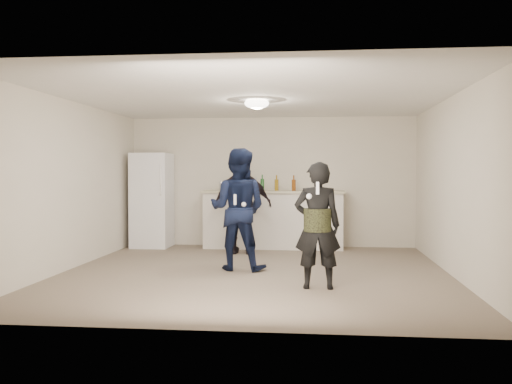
# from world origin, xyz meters

# --- Properties ---
(floor) EXTENTS (6.00, 6.00, 0.00)m
(floor) POSITION_xyz_m (0.00, 0.00, 0.00)
(floor) COLOR #6B5B4C
(floor) RESTS_ON ground
(ceiling) EXTENTS (6.00, 6.00, 0.00)m
(ceiling) POSITION_xyz_m (0.00, 0.00, 2.50)
(ceiling) COLOR silver
(ceiling) RESTS_ON wall_back
(wall_back) EXTENTS (6.00, 0.00, 6.00)m
(wall_back) POSITION_xyz_m (0.00, 3.00, 1.25)
(wall_back) COLOR beige
(wall_back) RESTS_ON floor
(wall_front) EXTENTS (6.00, 0.00, 6.00)m
(wall_front) POSITION_xyz_m (0.00, -3.00, 1.25)
(wall_front) COLOR beige
(wall_front) RESTS_ON floor
(wall_left) EXTENTS (0.00, 6.00, 6.00)m
(wall_left) POSITION_xyz_m (-2.75, 0.00, 1.25)
(wall_left) COLOR beige
(wall_left) RESTS_ON floor
(wall_right) EXTENTS (0.00, 6.00, 6.00)m
(wall_right) POSITION_xyz_m (2.75, 0.00, 1.25)
(wall_right) COLOR beige
(wall_right) RESTS_ON floor
(counter) EXTENTS (2.60, 0.56, 1.05)m
(counter) POSITION_xyz_m (0.06, 2.67, 0.53)
(counter) COLOR silver
(counter) RESTS_ON floor
(counter_top) EXTENTS (2.68, 0.64, 0.04)m
(counter_top) POSITION_xyz_m (0.06, 2.67, 1.07)
(counter_top) COLOR beige
(counter_top) RESTS_ON counter
(fridge) EXTENTS (0.70, 0.70, 1.80)m
(fridge) POSITION_xyz_m (-2.27, 2.60, 0.90)
(fridge) COLOR white
(fridge) RESTS_ON floor
(fridge_handle) EXTENTS (0.02, 0.02, 0.60)m
(fridge_handle) POSITION_xyz_m (-1.99, 2.23, 1.30)
(fridge_handle) COLOR white
(fridge_handle) RESTS_ON fridge
(ceiling_dome) EXTENTS (0.36, 0.36, 0.16)m
(ceiling_dome) POSITION_xyz_m (0.00, 0.30, 2.45)
(ceiling_dome) COLOR white
(ceiling_dome) RESTS_ON ceiling
(shaker) EXTENTS (0.08, 0.08, 0.17)m
(shaker) POSITION_xyz_m (-0.95, 2.77, 1.18)
(shaker) COLOR #B1B1B5
(shaker) RESTS_ON counter_top
(man) EXTENTS (0.96, 0.80, 1.79)m
(man) POSITION_xyz_m (-0.27, 0.24, 0.89)
(man) COLOR #0F1C42
(man) RESTS_ON floor
(woman) EXTENTS (0.59, 0.41, 1.56)m
(woman) POSITION_xyz_m (0.89, -1.00, 0.78)
(woman) COLOR black
(woman) RESTS_ON floor
(camo_shorts) EXTENTS (0.34, 0.34, 0.28)m
(camo_shorts) POSITION_xyz_m (0.89, -1.00, 0.85)
(camo_shorts) COLOR #333A1A
(camo_shorts) RESTS_ON woman
(spectator) EXTENTS (1.03, 0.44, 1.74)m
(spectator) POSITION_xyz_m (-0.42, 1.87, 0.87)
(spectator) COLOR black
(spectator) RESTS_ON floor
(remote_man) EXTENTS (0.04, 0.04, 0.15)m
(remote_man) POSITION_xyz_m (-0.27, -0.04, 1.05)
(remote_man) COLOR silver
(remote_man) RESTS_ON man
(nunchuk_man) EXTENTS (0.07, 0.07, 0.07)m
(nunchuk_man) POSITION_xyz_m (-0.15, -0.01, 0.98)
(nunchuk_man) COLOR white
(nunchuk_man) RESTS_ON man
(remote_woman) EXTENTS (0.04, 0.04, 0.15)m
(remote_woman) POSITION_xyz_m (0.89, -1.25, 1.25)
(remote_woman) COLOR white
(remote_woman) RESTS_ON woman
(nunchuk_woman) EXTENTS (0.07, 0.07, 0.07)m
(nunchuk_woman) POSITION_xyz_m (0.79, -1.22, 1.15)
(nunchuk_woman) COLOR white
(nunchuk_woman) RESTS_ON woman
(bottle_cluster) EXTENTS (0.76, 0.37, 0.22)m
(bottle_cluster) POSITION_xyz_m (0.08, 2.67, 1.19)
(bottle_cluster) COLOR #164F1A
(bottle_cluster) RESTS_ON counter_top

